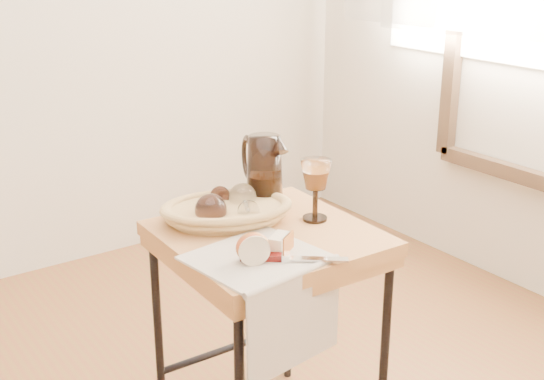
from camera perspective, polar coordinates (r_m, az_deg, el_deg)
side_table at (r=1.98m, az=-0.34°, el=-12.02°), size 0.52×0.52×0.65m
tea_towel at (r=1.68m, az=-1.27°, el=-5.47°), size 0.32×0.29×0.01m
bread_basket at (r=1.89m, az=-3.65°, el=-1.86°), size 0.37×0.32×0.05m
goblet_lying_a at (r=1.87m, az=-4.61°, el=-1.10°), size 0.16×0.16×0.08m
goblet_lying_b at (r=1.89m, az=-2.19°, el=-1.03°), size 0.12×0.15×0.08m
pitcher at (r=1.97m, az=-0.61°, el=1.50°), size 0.21×0.26×0.24m
wine_goblet at (r=1.88m, az=3.52°, el=0.00°), size 0.10×0.10×0.17m
apple_half at (r=1.64m, az=-1.58°, el=-4.62°), size 0.09×0.07×0.07m
apple_wedge at (r=1.69m, az=0.60°, el=-4.34°), size 0.07×0.06×0.04m
table_knife at (r=1.65m, az=1.43°, el=-5.39°), size 0.21×0.17×0.02m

